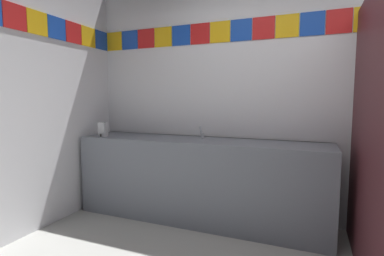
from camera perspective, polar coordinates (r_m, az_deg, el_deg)
The scene contains 4 objects.
wall_back at distance 3.15m, azimuth 19.82°, elevation 6.28°, with size 4.59×0.09×2.65m.
vanity_counter at distance 3.13m, azimuth 1.33°, elevation -9.95°, with size 2.62×0.58×0.86m.
faucet_center at distance 3.12m, azimuth 1.93°, elevation -1.10°, with size 0.04×0.10×0.14m.
soap_dispenser at distance 3.44m, azimuth -16.94°, elevation -0.28°, with size 0.09×0.09×0.16m.
Camera 1 is at (0.14, -1.51, 1.28)m, focal length 27.39 mm.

